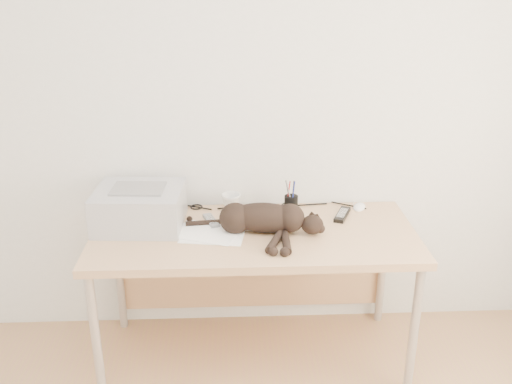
{
  "coord_description": "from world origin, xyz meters",
  "views": [
    {
      "loc": [
        -0.1,
        -1.14,
        1.98
      ],
      "look_at": [
        0.01,
        1.34,
        0.97
      ],
      "focal_mm": 40.0,
      "sensor_mm": 36.0,
      "label": 1
    }
  ],
  "objects_px": {
    "printer": "(140,207)",
    "mug": "(231,203)",
    "mouse": "(359,205)",
    "cat": "(260,219)",
    "pen_cup": "(291,204)",
    "desk": "(253,248)"
  },
  "relations": [
    {
      "from": "printer",
      "to": "mug",
      "type": "relative_size",
      "value": 4.4
    },
    {
      "from": "mouse",
      "to": "mug",
      "type": "bearing_deg",
      "value": -156.56
    },
    {
      "from": "printer",
      "to": "cat",
      "type": "bearing_deg",
      "value": -10.52
    },
    {
      "from": "cat",
      "to": "mug",
      "type": "xyz_separation_m",
      "value": [
        -0.14,
        0.27,
        -0.02
      ]
    },
    {
      "from": "printer",
      "to": "mouse",
      "type": "distance_m",
      "value": 1.17
    },
    {
      "from": "mug",
      "to": "mouse",
      "type": "height_order",
      "value": "mug"
    },
    {
      "from": "cat",
      "to": "pen_cup",
      "type": "bearing_deg",
      "value": 60.76
    },
    {
      "from": "desk",
      "to": "mug",
      "type": "height_order",
      "value": "mug"
    },
    {
      "from": "desk",
      "to": "cat",
      "type": "distance_m",
      "value": 0.22
    },
    {
      "from": "pen_cup",
      "to": "mouse",
      "type": "xyz_separation_m",
      "value": [
        0.38,
        0.05,
        -0.03
      ]
    },
    {
      "from": "pen_cup",
      "to": "cat",
      "type": "bearing_deg",
      "value": -128.12
    },
    {
      "from": "desk",
      "to": "printer",
      "type": "xyz_separation_m",
      "value": [
        -0.57,
        0.02,
        0.23
      ]
    },
    {
      "from": "desk",
      "to": "mouse",
      "type": "height_order",
      "value": "mouse"
    },
    {
      "from": "printer",
      "to": "mouse",
      "type": "xyz_separation_m",
      "value": [
        1.15,
        0.16,
        -0.08
      ]
    },
    {
      "from": "printer",
      "to": "pen_cup",
      "type": "bearing_deg",
      "value": 8.1
    },
    {
      "from": "desk",
      "to": "pen_cup",
      "type": "relative_size",
      "value": 8.72
    },
    {
      "from": "desk",
      "to": "cat",
      "type": "relative_size",
      "value": 2.33
    },
    {
      "from": "desk",
      "to": "printer",
      "type": "bearing_deg",
      "value": 177.59
    },
    {
      "from": "printer",
      "to": "pen_cup",
      "type": "height_order",
      "value": "printer"
    },
    {
      "from": "desk",
      "to": "mug",
      "type": "distance_m",
      "value": 0.28
    },
    {
      "from": "cat",
      "to": "mug",
      "type": "bearing_deg",
      "value": 126.92
    },
    {
      "from": "mug",
      "to": "printer",
      "type": "bearing_deg",
      "value": -161.28
    }
  ]
}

